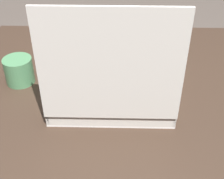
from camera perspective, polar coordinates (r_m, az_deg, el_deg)
name	(u,v)px	position (r m, az deg, el deg)	size (l,w,h in m)	color
dining_table	(115,108)	(1.11, 0.61, -3.34)	(1.04, 0.86, 0.77)	#38281E
donut_box	(111,86)	(0.91, -0.12, 0.72)	(0.35, 0.32, 0.35)	white
coffee_mug	(19,70)	(1.06, -16.67, 3.42)	(0.09, 0.09, 0.09)	#4C8456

